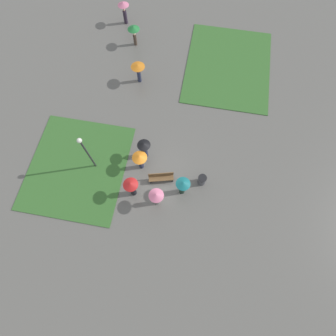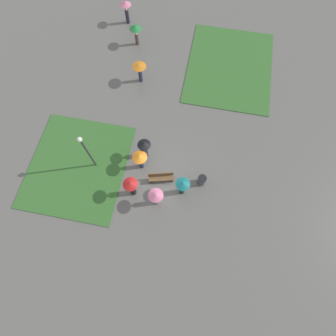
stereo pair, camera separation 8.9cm
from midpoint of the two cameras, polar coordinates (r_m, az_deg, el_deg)
ground_plane at (r=18.63m, az=-1.95°, el=-1.92°), size 90.00×90.00×0.00m
lawn_patch_near at (r=19.98m, az=-18.95°, el=0.45°), size 6.84×7.66×0.06m
lawn_patch_far at (r=24.65m, az=13.36°, el=20.68°), size 7.06×8.96×0.06m
park_bench at (r=18.12m, az=-1.40°, el=-1.96°), size 1.78×0.84×0.90m
lamp_post at (r=17.39m, az=-17.34°, el=3.98°), size 0.32×0.32×3.99m
trash_bin at (r=18.21m, az=7.49°, el=-2.71°), size 0.60×0.60×0.88m
crowd_person_red at (r=17.18m, az=-7.85°, el=-4.02°), size 0.98×0.98×1.99m
crowd_person_black at (r=18.26m, az=-4.98°, el=4.45°), size 0.92×0.92×1.86m
crowd_person_teal at (r=17.08m, az=3.33°, el=-3.86°), size 0.96×0.96×1.89m
crowd_person_orange at (r=17.79m, az=-5.97°, el=2.04°), size 1.02×1.02×1.80m
crowd_person_pink at (r=16.75m, az=-2.49°, el=-6.22°), size 0.98×0.98×1.90m
lone_walker_far_path at (r=27.44m, az=-9.01°, el=31.16°), size 0.99×0.99×2.00m
lone_walker_mid_plaza at (r=25.20m, az=-6.93°, el=27.61°), size 1.03×1.03×1.84m
lone_walker_near_lawn at (r=22.23m, az=-6.09°, el=20.65°), size 1.11×1.11×1.78m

